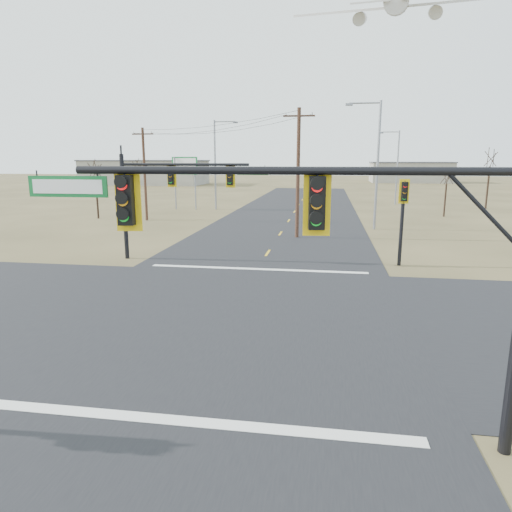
{
  "coord_description": "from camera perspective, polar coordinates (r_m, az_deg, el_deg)",
  "views": [
    {
      "loc": [
        3.7,
        -16.64,
        5.95
      ],
      "look_at": [
        0.95,
        1.0,
        2.16
      ],
      "focal_mm": 32.0,
      "sensor_mm": 36.0,
      "label": 1
    }
  ],
  "objects": [
    {
      "name": "mast_arm_near",
      "position": [
        9.21,
        7.67,
        3.63
      ],
      "size": [
        10.33,
        0.46,
        6.33
      ],
      "rotation": [
        0.0,
        0.0,
        0.11
      ],
      "color": "black",
      "rests_on": "ground"
    },
    {
      "name": "streetlight_c",
      "position": [
        55.61,
        -4.91,
        11.87
      ],
      "size": [
        2.93,
        0.45,
        10.45
      ],
      "rotation": [
        0.0,
        0.0,
        0.37
      ],
      "color": "gray",
      "rests_on": "ground"
    },
    {
      "name": "pedestal_signal_ne",
      "position": [
        26.74,
        17.93,
        6.17
      ],
      "size": [
        0.57,
        0.51,
        4.91
      ],
      "rotation": [
        0.0,
        0.0,
        0.02
      ],
      "color": "black",
      "rests_on": "ground"
    },
    {
      "name": "bare_tree_a",
      "position": [
        49.35,
        -19.48,
        10.21
      ],
      "size": [
        2.76,
        2.76,
        6.31
      ],
      "rotation": [
        0.0,
        0.0,
        -0.07
      ],
      "color": "black",
      "rests_on": "ground"
    },
    {
      "name": "road_ns",
      "position": [
        18.05,
        -3.5,
        -7.24
      ],
      "size": [
        14.0,
        160.0,
        0.02
      ],
      "primitive_type": "cube",
      "color": "black",
      "rests_on": "ground"
    },
    {
      "name": "jet_airliner",
      "position": [
        93.04,
        17.27,
        28.01
      ],
      "size": [
        26.09,
        27.59,
        16.33
      ],
      "rotation": [
        0.0,
        -0.29,
        1.42
      ],
      "color": "silver"
    },
    {
      "name": "bare_tree_c",
      "position": [
        52.09,
        22.79,
        9.28
      ],
      "size": [
        2.98,
        2.98,
        5.5
      ],
      "rotation": [
        0.0,
        0.0,
        0.35
      ],
      "color": "black",
      "rests_on": "ground"
    },
    {
      "name": "highway_sign",
      "position": [
        56.12,
        -8.88,
        10.27
      ],
      "size": [
        3.3,
        0.61,
        6.24
      ],
      "rotation": [
        0.0,
        0.0,
        -0.16
      ],
      "color": "gray",
      "rests_on": "ground"
    },
    {
      "name": "bare_tree_d",
      "position": [
        62.48,
        27.29,
        10.93
      ],
      "size": [
        3.81,
        3.81,
        7.71
      ],
      "rotation": [
        0.0,
        0.0,
        -0.39
      ],
      "color": "black",
      "rests_on": "ground"
    },
    {
      "name": "warehouse_mid",
      "position": [
        128.46,
        18.7,
        9.84
      ],
      "size": [
        20.0,
        12.0,
        5.0
      ],
      "primitive_type": "cube",
      "color": "#9F9B8D",
      "rests_on": "ground"
    },
    {
      "name": "utility_pole_far",
      "position": [
        46.46,
        -13.75,
        10.06
      ],
      "size": [
        2.18,
        0.26,
        8.92
      ],
      "rotation": [
        0.0,
        0.0,
        -0.07
      ],
      "color": "#4B2E20",
      "rests_on": "ground"
    },
    {
      "name": "streetlight_a",
      "position": [
        40.57,
        14.65,
        11.71
      ],
      "size": [
        2.99,
        0.37,
        10.71
      ],
      "rotation": [
        0.0,
        0.0,
        0.17
      ],
      "color": "gray",
      "rests_on": "ground"
    },
    {
      "name": "ground",
      "position": [
        18.05,
        -3.5,
        -7.28
      ],
      "size": [
        320.0,
        320.0,
        0.0
      ],
      "primitive_type": "plane",
      "color": "brown",
      "rests_on": "ground"
    },
    {
      "name": "stop_bar_far",
      "position": [
        25.13,
        0.15,
        -1.63
      ],
      "size": [
        12.0,
        0.4,
        0.01
      ],
      "primitive_type": "cube",
      "color": "silver",
      "rests_on": "road_ns"
    },
    {
      "name": "stop_bar_near",
      "position": [
        11.5,
        -11.96,
        -19.28
      ],
      "size": [
        12.0,
        0.4,
        0.01
      ],
      "primitive_type": "cube",
      "color": "silver",
      "rests_on": "road_ns"
    },
    {
      "name": "utility_pole_near",
      "position": [
        35.12,
        5.27,
        10.43
      ],
      "size": [
        2.37,
        0.28,
        9.68
      ],
      "rotation": [
        0.0,
        0.0,
        0.02
      ],
      "color": "#4B2E20",
      "rests_on": "ground"
    },
    {
      "name": "bare_tree_b",
      "position": [
        61.16,
        -14.6,
        10.83
      ],
      "size": [
        3.29,
        3.29,
        6.39
      ],
      "rotation": [
        0.0,
        0.0,
        -0.4
      ],
      "color": "black",
      "rests_on": "ground"
    },
    {
      "name": "warehouse_left",
      "position": [
        115.29,
        -13.62,
        10.08
      ],
      "size": [
        28.0,
        14.0,
        5.5
      ],
      "primitive_type": "cube",
      "color": "#9F9B8D",
      "rests_on": "ground"
    },
    {
      "name": "streetlight_b",
      "position": [
        64.04,
        17.08,
        11.0
      ],
      "size": [
        2.7,
        0.43,
        9.64
      ],
      "rotation": [
        0.0,
        0.0,
        0.41
      ],
      "color": "gray",
      "rests_on": "ground"
    },
    {
      "name": "road_ew",
      "position": [
        18.05,
        -3.5,
        -7.25
      ],
      "size": [
        160.0,
        14.0,
        0.02
      ],
      "primitive_type": "cube",
      "color": "black",
      "rests_on": "ground"
    },
    {
      "name": "mast_arm_far",
      "position": [
        27.29,
        -10.09,
        8.86
      ],
      "size": [
        8.83,
        0.4,
        6.26
      ],
      "rotation": [
        0.0,
        0.0,
        0.01
      ],
      "color": "black",
      "rests_on": "ground"
    }
  ]
}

